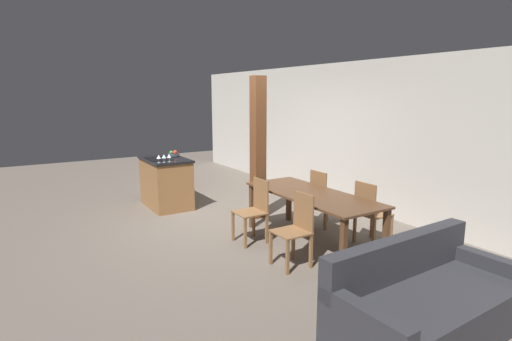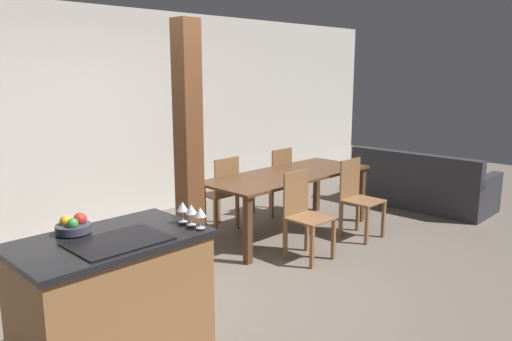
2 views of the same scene
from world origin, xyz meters
The scene contains 14 objects.
ground_plane centered at (0.00, 0.00, 0.00)m, with size 16.00×16.00×0.00m, color #665B51.
wall_back centered at (0.00, 2.49, 1.35)m, with size 11.20×0.08×2.70m.
kitchen_island centered at (-1.43, -0.54, 0.47)m, with size 1.14×0.72×0.94m.
fruit_bowl centered at (-1.55, -0.32, 0.98)m, with size 0.22×0.22×0.12m.
wine_glass_near centered at (-0.94, -0.82, 1.04)m, with size 0.08×0.08×0.14m.
wine_glass_middle centered at (-0.94, -0.73, 1.04)m, with size 0.08×0.08×0.14m.
wine_glass_far centered at (-0.94, -0.64, 1.04)m, with size 0.08×0.08×0.14m.
dining_table centered at (1.51, 0.56, 0.65)m, with size 2.18×0.86×0.73m.
dining_chair_near_left centered at (1.02, -0.09, 0.48)m, with size 0.40×0.40×0.91m.
dining_chair_near_right centered at (2.00, -0.09, 0.48)m, with size 0.40×0.40×0.91m.
dining_chair_far_left centered at (1.02, 1.22, 0.48)m, with size 0.40×0.40×0.91m.
dining_chair_far_right centered at (2.00, 1.22, 0.48)m, with size 0.40×0.40×0.91m.
couch centered at (3.77, 0.00, 0.27)m, with size 0.91×1.91×0.81m.
timber_post centered at (0.06, 0.58, 1.20)m, with size 0.21×0.21×2.41m.
Camera 2 is at (-2.86, -3.24, 1.94)m, focal length 35.00 mm.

